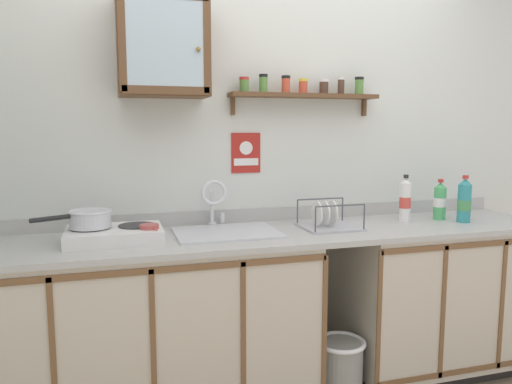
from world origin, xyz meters
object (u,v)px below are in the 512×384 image
bottle_detergent_teal_2 (464,201)px  saucepan (89,218)px  dish_rack (328,222)px  mug (150,233)px  warning_sign (246,153)px  hot_plate_stove (114,235)px  bottle_opaque_white_0 (405,200)px  bottle_soda_green_1 (440,201)px  trash_bin (340,370)px  sink (225,238)px  wall_cabinet (163,47)px

bottle_detergent_teal_2 → saucepan: bearing=177.6°
dish_rack → mug: bearing=-176.7°
warning_sign → hot_plate_stove: bearing=-157.6°
bottle_opaque_white_0 → mug: size_ratio=2.24×
hot_plate_stove → mug: bearing=-20.0°
hot_plate_stove → bottle_soda_green_1: size_ratio=1.86×
dish_rack → bottle_soda_green_1: bearing=4.1°
hot_plate_stove → saucepan: 0.14m
saucepan → bottle_detergent_teal_2: (2.10, -0.09, 0.01)m
mug → bottle_opaque_white_0: bearing=4.1°
dish_rack → trash_bin: size_ratio=0.89×
sink → warning_sign: (0.19, 0.27, 0.43)m
wall_cabinet → bottle_opaque_white_0: bearing=-5.7°
bottle_soda_green_1 → dish_rack: 0.77m
bottle_detergent_teal_2 → warning_sign: warning_sign is taller
mug → wall_cabinet: wall_cabinet is taller
bottle_opaque_white_0 → warning_sign: warning_sign is taller
sink → dish_rack: 0.58m
bottle_detergent_teal_2 → trash_bin: size_ratio=0.80×
sink → warning_sign: bearing=55.5°
saucepan → bottle_detergent_teal_2: size_ratio=1.30×
sink → bottle_opaque_white_0: 1.10m
hot_plate_stove → bottle_opaque_white_0: (1.66, 0.05, 0.09)m
wall_cabinet → warning_sign: 0.75m
dish_rack → warning_sign: warning_sign is taller
mug → warning_sign: (0.59, 0.37, 0.36)m
warning_sign → saucepan: bearing=-161.6°
bottle_detergent_teal_2 → trash_bin: (-0.85, -0.14, -0.86)m
bottle_opaque_white_0 → trash_bin: bottle_opaque_white_0 is taller
hot_plate_stove → mug: (0.16, -0.06, 0.01)m
warning_sign → bottle_detergent_teal_2: bearing=-17.0°
bottle_opaque_white_0 → trash_bin: bearing=-154.6°
bottle_opaque_white_0 → trash_bin: size_ratio=0.81×
hot_plate_stove → trash_bin: (1.13, -0.20, -0.77)m
sink → bottle_soda_green_1: size_ratio=2.19×
dish_rack → trash_bin: dish_rack is taller
bottle_soda_green_1 → trash_bin: bearing=-161.8°
bottle_soda_green_1 → bottle_detergent_teal_2: size_ratio=0.89×
saucepan → trash_bin: saucepan is taller
bottle_opaque_white_0 → bottle_detergent_teal_2: bearing=-19.1°
saucepan → trash_bin: bearing=-10.1°
mug → hot_plate_stove: bearing=160.0°
trash_bin → bottle_opaque_white_0: bearing=25.4°
bottle_detergent_teal_2 → trash_bin: bottle_detergent_teal_2 is taller
bottle_opaque_white_0 → warning_sign: size_ratio=1.21×
bottle_detergent_teal_2 → dish_rack: bearing=175.8°
hot_plate_stove → trash_bin: bearing=-10.1°
saucepan → wall_cabinet: (0.39, 0.16, 0.85)m
saucepan → bottle_opaque_white_0: size_ratio=1.28×
dish_rack → mug: (-0.97, -0.06, 0.01)m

